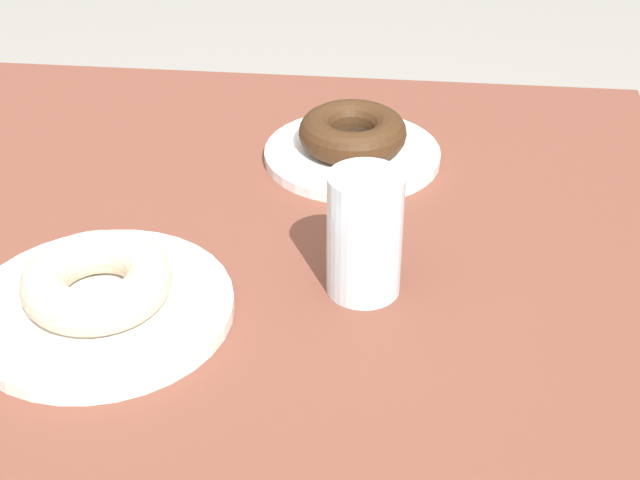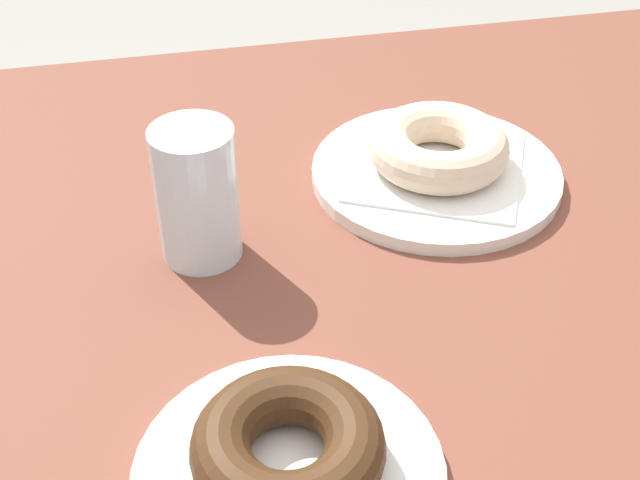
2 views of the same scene
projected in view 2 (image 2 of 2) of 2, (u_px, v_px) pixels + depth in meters
The scene contains 8 objects.
table at pixel (477, 333), 0.77m from camera, with size 1.09×0.82×0.75m.
plate_chocolate_ring at pixel (289, 475), 0.52m from camera, with size 0.19×0.19×0.01m, color white.
napkin_chocolate_ring at pixel (289, 467), 0.52m from camera, with size 0.12×0.12×0.00m, color white.
donut_chocolate_ring at pixel (288, 446), 0.50m from camera, with size 0.12×0.12×0.04m, color #3B2412.
plate_sugar_ring at pixel (436, 173), 0.78m from camera, with size 0.22×0.22×0.01m, color white.
napkin_sugar_ring at pixel (437, 166), 0.77m from camera, with size 0.15×0.15×0.00m, color white.
donut_sugar_ring at pixel (438, 147), 0.76m from camera, with size 0.12×0.12×0.04m, color beige.
water_glass at pixel (197, 194), 0.66m from camera, with size 0.06×0.06×0.11m, color silver.
Camera 2 is at (0.26, 0.51, 1.19)m, focal length 48.31 mm.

